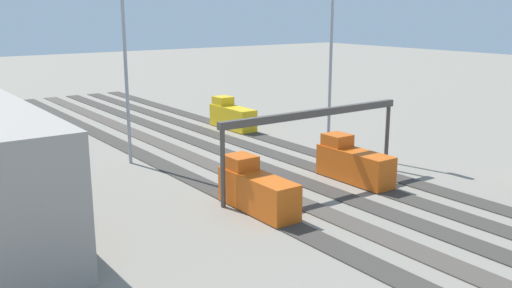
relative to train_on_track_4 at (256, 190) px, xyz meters
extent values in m
plane|color=gray|center=(17.46, -10.00, -2.16)|extent=(400.00, 400.00, 0.00)
cube|color=#3D3833|center=(17.46, -20.00, -2.10)|extent=(140.00, 2.80, 0.12)
cube|color=#3D3833|center=(17.46, -15.00, -2.10)|extent=(140.00, 2.80, 0.12)
cube|color=#3D3833|center=(17.46, -10.00, -2.10)|extent=(140.00, 2.80, 0.12)
cube|color=#4C443D|center=(17.46, -5.00, -2.10)|extent=(140.00, 2.80, 0.12)
cube|color=#3D3833|center=(17.46, 0.00, -2.10)|extent=(140.00, 2.80, 0.12)
cube|color=#D85914|center=(-0.29, 0.00, -0.24)|extent=(10.00, 3.00, 3.60)
cube|color=#D85914|center=(2.71, 0.00, 2.26)|extent=(3.00, 2.70, 1.40)
cube|color=gold|center=(34.56, -20.00, -0.24)|extent=(10.00, 3.00, 3.60)
cube|color=gold|center=(37.56, -20.00, 2.26)|extent=(3.00, 2.70, 1.40)
cube|color=#D85914|center=(1.28, -15.00, -0.24)|extent=(10.00, 3.00, 3.60)
cube|color=#D85914|center=(4.28, -15.00, 2.26)|extent=(3.00, 2.70, 1.40)
cylinder|color=#9EA0A5|center=(13.99, -22.65, 11.38)|extent=(0.44, 0.44, 27.07)
cylinder|color=#9EA0A5|center=(24.16, 2.87, 11.61)|extent=(0.44, 0.44, 27.53)
cylinder|color=#4C4742|center=(2.82, -22.10, 1.84)|extent=(0.50, 0.50, 8.00)
cylinder|color=#4C4742|center=(2.82, 2.10, 1.84)|extent=(0.50, 0.50, 8.00)
cube|color=#4C4742|center=(2.82, -10.00, 6.24)|extent=(0.70, 25.00, 0.80)
camera|label=1|loc=(-43.17, 31.04, 17.36)|focal=39.54mm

